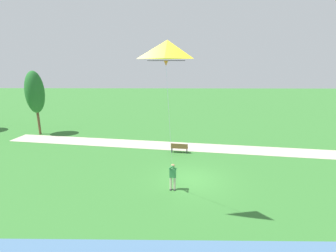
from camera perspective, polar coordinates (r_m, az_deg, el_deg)
The scene contains 6 objects.
ground_plane at distance 17.54m, azimuth 5.70°, elevation -12.05°, with size 120.00×120.00×0.00m, color #33702D.
walkway_path at distance 23.94m, azimuth -0.50°, elevation -4.53°, with size 2.40×32.00×0.02m, color #B7AD99.
person_kite_flyer at distance 15.69m, azimuth 1.09°, elevation -11.09°, with size 0.62×0.52×1.83m.
flying_kite at distance 11.35m, azimuth -0.18°, elevation 16.33°, with size 2.90×1.85×6.95m.
park_bench_near_walkway at distance 22.01m, azimuth 2.62°, elevation -4.90°, with size 0.66×1.55×0.88m.
tree_behind_path at distance 30.26m, azimuth -28.25°, elevation 6.81°, with size 2.25×1.82×6.94m.
Camera 1 is at (-15.62, 1.51, 7.84)m, focal length 26.55 mm.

